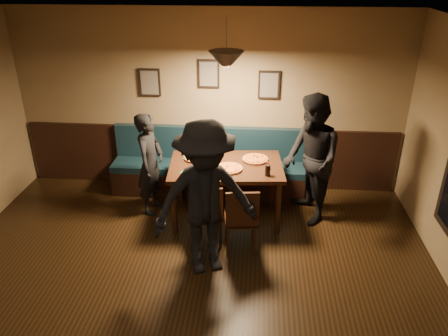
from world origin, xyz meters
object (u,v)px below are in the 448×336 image
booth_bench (208,163)px  soda_glass (268,170)px  chair_near_left (205,213)px  diner_left (150,164)px  dining_table (226,191)px  diner_right (311,160)px  tabasco_bottle (268,165)px  chair_near_right (241,218)px  diner_front (205,200)px

booth_bench → soda_glass: bearing=-47.9°
chair_near_left → diner_left: 1.20m
dining_table → soda_glass: 0.80m
diner_right → booth_bench: bearing=-129.8°
dining_table → tabasco_bottle: size_ratio=12.00×
chair_near_right → tabasco_bottle: size_ratio=7.11×
diner_right → diner_front: bearing=-62.5°
chair_near_right → tabasco_bottle: tabasco_bottle is taller
dining_table → chair_near_left: chair_near_left is taller
dining_table → diner_left: (-1.09, 0.10, 0.34)m
tabasco_bottle → diner_left: bearing=173.2°
booth_bench → chair_near_left: booth_bench is taller
chair_near_left → diner_front: bearing=-99.4°
chair_near_right → diner_right: size_ratio=0.50×
diner_right → tabasco_bottle: diner_right is taller
booth_bench → dining_table: size_ratio=1.94×
booth_bench → dining_table: (0.34, -0.72, -0.08)m
diner_left → diner_front: bearing=-133.3°
booth_bench → chair_near_left: 1.38m
diner_left → tabasco_bottle: diner_left is taller
diner_right → soda_glass: 0.69m
dining_table → chair_near_left: (-0.22, -0.65, 0.02)m
chair_near_left → tabasco_bottle: size_ratio=6.79×
chair_near_left → chair_near_right: chair_near_right is taller
dining_table → booth_bench: bearing=110.5°
dining_table → soda_glass: soda_glass is taller
soda_glass → tabasco_bottle: bearing=88.9°
diner_left → diner_front: size_ratio=0.80×
dining_table → diner_left: size_ratio=1.03×
chair_near_left → diner_front: size_ratio=0.46×
diner_front → diner_right: bearing=21.2°
diner_right → soda_glass: (-0.59, -0.35, -0.01)m
diner_front → booth_bench: bearing=73.2°
diner_left → soda_glass: bearing=-92.9°
chair_near_left → soda_glass: size_ratio=5.81×
booth_bench → soda_glass: size_ratio=19.90×
chair_near_right → diner_left: (-1.34, 0.86, 0.29)m
soda_glass → diner_right: bearing=30.8°
chair_near_left → diner_front: (0.08, -0.53, 0.51)m
diner_left → soda_glass: (1.66, -0.39, 0.15)m
soda_glass → dining_table: bearing=153.6°
chair_near_left → tabasco_bottle: 1.07m
chair_near_left → diner_front: 0.74m
soda_glass → tabasco_bottle: size_ratio=1.17×
diner_right → diner_front: 1.81m
diner_left → tabasco_bottle: (1.66, -0.20, 0.14)m
soda_glass → tabasco_bottle: soda_glass is taller
booth_bench → diner_front: 1.96m
dining_table → chair_near_right: size_ratio=1.69×
booth_bench → chair_near_right: size_ratio=3.27×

